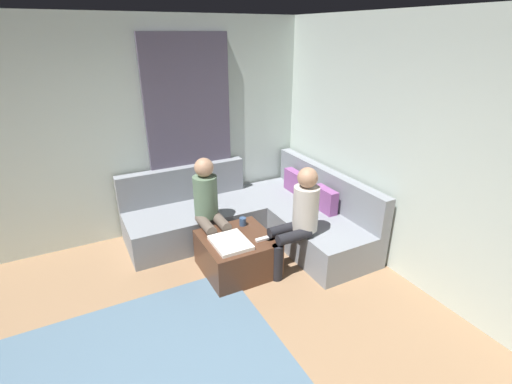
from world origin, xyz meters
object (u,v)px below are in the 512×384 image
at_px(game_remote, 262,239).
at_px(sectional_couch, 257,216).
at_px(coffee_mug, 243,222).
at_px(ottoman, 237,254).
at_px(person_on_couch_side, 209,205).
at_px(person_on_couch_back, 298,216).

bearing_deg(game_remote, sectional_couch, 156.22).
distance_m(coffee_mug, game_remote, 0.40).
bearing_deg(game_remote, ottoman, -129.29).
xyz_separation_m(ottoman, game_remote, (0.18, 0.22, 0.22)).
bearing_deg(person_on_couch_side, coffee_mug, 146.42).
height_order(ottoman, person_on_couch_back, person_on_couch_back).
relative_size(game_remote, person_on_couch_back, 0.12).
height_order(sectional_couch, ottoman, sectional_couch).
relative_size(sectional_couch, coffee_mug, 26.84).
height_order(ottoman, person_on_couch_side, person_on_couch_side).
bearing_deg(coffee_mug, sectional_couch, 133.99).
distance_m(sectional_couch, coffee_mug, 0.56).
height_order(sectional_couch, game_remote, sectional_couch).
distance_m(ottoman, coffee_mug, 0.38).
bearing_deg(game_remote, coffee_mug, -174.29).
height_order(ottoman, coffee_mug, coffee_mug).
relative_size(ottoman, person_on_couch_side, 0.63).
height_order(sectional_couch, coffee_mug, sectional_couch).
distance_m(person_on_couch_back, person_on_couch_side, 1.04).
height_order(sectional_couch, person_on_couch_side, person_on_couch_side).
xyz_separation_m(game_remote, person_on_couch_side, (-0.62, -0.36, 0.23)).
height_order(coffee_mug, game_remote, coffee_mug).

